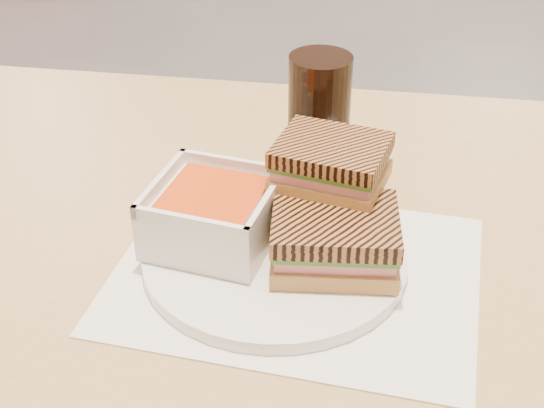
% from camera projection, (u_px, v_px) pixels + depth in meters
% --- Properties ---
extents(main_table, '(1.27, 0.82, 0.75)m').
position_uv_depth(main_table, '(207.00, 286.00, 0.95)').
color(main_table, tan).
rests_on(main_table, ground).
extents(tray_liner, '(0.37, 0.29, 0.00)m').
position_uv_depth(tray_liner, '(296.00, 273.00, 0.78)').
color(tray_liner, white).
rests_on(tray_liner, main_table).
extents(plate, '(0.27, 0.27, 0.01)m').
position_uv_depth(plate, '(275.00, 257.00, 0.79)').
color(plate, white).
rests_on(plate, tray_liner).
extents(soup_bowl, '(0.13, 0.13, 0.06)m').
position_uv_depth(soup_bowl, '(214.00, 216.00, 0.79)').
color(soup_bowl, white).
rests_on(soup_bowl, plate).
extents(panini_lower, '(0.14, 0.12, 0.06)m').
position_uv_depth(panini_lower, '(335.00, 238.00, 0.76)').
color(panini_lower, '#B88649').
rests_on(panini_lower, plate).
extents(panini_upper, '(0.12, 0.10, 0.05)m').
position_uv_depth(panini_upper, '(331.00, 164.00, 0.79)').
color(panini_upper, '#B88649').
rests_on(panini_upper, panini_lower).
extents(cola_glass, '(0.07, 0.07, 0.16)m').
position_uv_depth(cola_glass, '(319.00, 119.00, 0.90)').
color(cola_glass, black).
rests_on(cola_glass, main_table).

